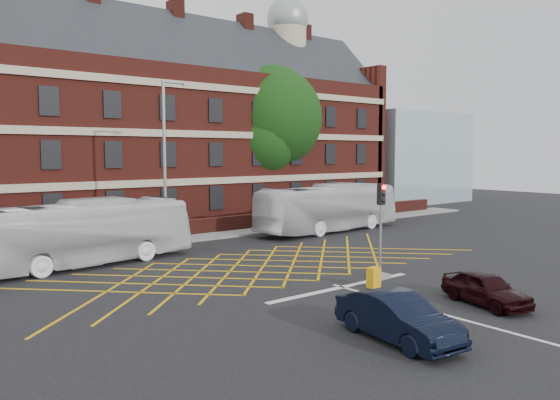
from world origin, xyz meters
TOP-DOWN VIEW (x-y plane):
  - ground at (0.00, 0.00)m, footprint 120.00×120.00m
  - victorian_building at (0.25, 22.00)m, footprint 51.00×12.17m
  - boundary_wall at (0.00, 13.00)m, footprint 56.00×0.50m
  - far_pavement at (0.00, 12.00)m, footprint 60.00×3.00m
  - glass_block at (34.00, 21.00)m, footprint 14.00×10.00m
  - box_junction_hatching at (0.00, 2.00)m, footprint 8.22×8.22m
  - stop_line at (0.00, -3.50)m, footprint 8.00×0.30m
  - centre_line at (0.00, -10.00)m, footprint 0.15×14.00m
  - bus_left at (-7.25, 7.72)m, footprint 12.09×4.20m
  - bus_right at (10.89, 8.65)m, footprint 12.35×3.70m
  - car_navy at (-3.32, -9.13)m, footprint 2.06×4.47m
  - car_maroon at (2.29, -8.71)m, footprint 2.34×3.89m
  - deciduous_tree at (13.05, 18.47)m, footprint 9.14×9.14m
  - traffic_light_near at (2.52, -3.39)m, footprint 0.70×0.70m
  - street_lamp at (-1.83, 8.76)m, footprint 2.25×1.00m
  - utility_cabinet at (1.01, -4.35)m, footprint 0.48×0.40m

SIDE VIEW (x-z plane):
  - ground at x=0.00m, z-range 0.00..0.00m
  - box_junction_hatching at x=0.00m, z-range 0.00..0.02m
  - stop_line at x=0.00m, z-range 0.00..0.02m
  - centre_line at x=0.00m, z-range 0.00..0.02m
  - far_pavement at x=0.00m, z-range 0.00..0.12m
  - utility_cabinet at x=1.01m, z-range 0.00..0.85m
  - boundary_wall at x=0.00m, z-range 0.00..1.10m
  - car_maroon at x=2.29m, z-range 0.00..1.24m
  - car_navy at x=-3.32m, z-range 0.00..1.42m
  - bus_left at x=-7.25m, z-range 0.00..3.30m
  - bus_right at x=10.89m, z-range 0.00..3.39m
  - traffic_light_near at x=2.52m, z-range -0.37..3.90m
  - street_lamp at x=-1.83m, z-range -1.44..8.20m
  - glass_block at x=34.00m, z-range 0.00..10.00m
  - victorian_building at x=0.25m, z-range -2.36..18.04m
  - deciduous_tree at x=13.05m, z-range 1.39..14.58m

